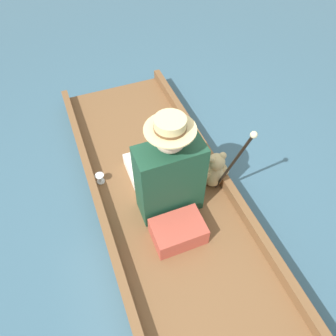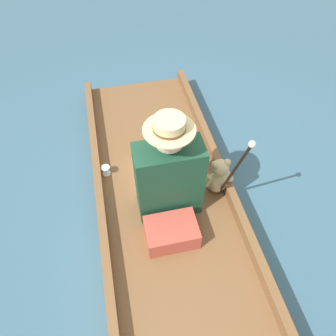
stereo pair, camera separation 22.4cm
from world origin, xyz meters
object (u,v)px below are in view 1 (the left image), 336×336
Objects in this scene: seated_person at (166,173)px; wine_glass at (100,177)px; teddy_bear at (215,171)px; walking_cane at (235,160)px.

wine_glass is at bearing 143.10° from seated_person.
walking_cane reaches higher than teddy_bear.
walking_cane is at bearing -22.74° from seated_person.
seated_person reaches higher than teddy_bear.
wine_glass is 1.11m from walking_cane.
teddy_bear is at bearing 94.08° from walking_cane.
seated_person reaches higher than wine_glass.
teddy_bear is at bearing -23.09° from wine_glass.
seated_person reaches higher than walking_cane.
teddy_bear is 0.92m from wine_glass.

